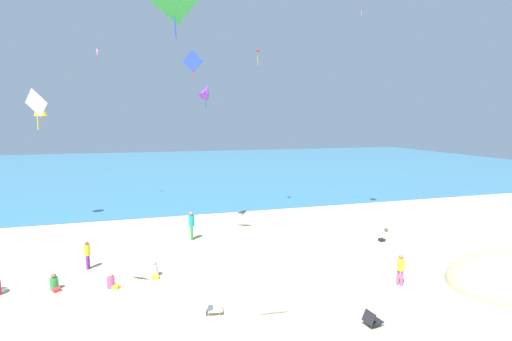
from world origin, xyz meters
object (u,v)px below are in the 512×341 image
object	(u,v)px
person_2	(154,271)
kite_blue	(193,61)
kite_pink	(97,52)
person_3	(191,224)
person_6	(55,284)
kite_yellow	(40,108)
person_0	(112,282)
kite_red	(258,50)
kite_purple	(206,91)
beach_chair_near_camera	(372,319)
beach_chair_mid_beach	(211,307)
person_1	(400,268)
person_7	(87,253)
kite_white	(36,103)
person_4	(385,236)

from	to	relation	value
person_2	kite_blue	world-z (taller)	kite_blue
kite_blue	kite_pink	distance (m)	14.55
person_3	person_6	world-z (taller)	person_3
person_6	kite_yellow	size ratio (longest dim) A/B	0.38
person_0	kite_red	distance (m)	18.42
person_0	kite_purple	distance (m)	12.67
person_2	kite_red	bearing A→B (deg)	132.75
person_6	kite_pink	distance (m)	20.17
kite_purple	kite_pink	size ratio (longest dim) A/B	1.61
beach_chair_near_camera	kite_pink	bearing A→B (deg)	107.08
beach_chair_mid_beach	person_0	size ratio (longest dim) A/B	1.07
kite_purple	person_0	bearing A→B (deg)	-124.35
person_0	person_3	xyz separation A→B (m)	(3.85, 5.34, 0.75)
person_0	person_1	distance (m)	12.46
person_2	kite_purple	bearing A→B (deg)	144.92
person_7	kite_white	distance (m)	8.26
person_0	person_6	xyz separation A→B (m)	(-2.31, 0.46, 0.01)
beach_chair_near_camera	kite_yellow	world-z (taller)	kite_yellow
beach_chair_mid_beach	person_7	size ratio (longest dim) A/B	0.52
beach_chair_near_camera	person_3	distance (m)	11.99
beach_chair_near_camera	person_6	bearing A→B (deg)	141.86
person_3	person_4	xyz separation A→B (m)	(11.16, -3.28, -0.71)
person_3	kite_pink	distance (m)	17.25
person_6	kite_purple	bearing A→B (deg)	101.76
beach_chair_mid_beach	kite_white	xyz separation A→B (m)	(-5.46, 0.89, 7.39)
person_3	kite_yellow	size ratio (longest dim) A/B	0.92
kite_pink	kite_yellow	world-z (taller)	kite_pink
kite_red	kite_blue	distance (m)	8.88
person_1	kite_yellow	bearing A→B (deg)	-76.95
kite_red	beach_chair_near_camera	bearing A→B (deg)	-91.03
person_4	kite_yellow	distance (m)	23.76
person_0	kite_white	world-z (taller)	kite_white
beach_chair_mid_beach	kite_pink	distance (m)	23.94
beach_chair_near_camera	kite_red	size ratio (longest dim) A/B	0.57
person_6	beach_chair_near_camera	bearing A→B (deg)	31.11
kite_blue	beach_chair_mid_beach	bearing A→B (deg)	-91.29
person_4	person_7	world-z (taller)	person_7
kite_pink	kite_red	bearing A→B (deg)	-26.99
person_0	person_1	bearing A→B (deg)	11.91
kite_blue	kite_yellow	xyz separation A→B (m)	(-9.47, 7.76, -2.19)
kite_pink	person_7	bearing A→B (deg)	-85.38
kite_red	kite_pink	xyz separation A→B (m)	(-11.89, 6.06, 0.39)
person_2	kite_blue	bearing A→B (deg)	133.42
person_6	person_7	size ratio (longest dim) A/B	0.51
person_7	kite_red	world-z (taller)	kite_red
beach_chair_mid_beach	kite_purple	bearing A→B (deg)	89.11
person_0	beach_chair_near_camera	bearing A→B (deg)	-4.47
kite_white	kite_red	bearing A→B (deg)	48.65
beach_chair_near_camera	kite_white	world-z (taller)	kite_white
person_3	person_7	bearing A→B (deg)	-144.80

